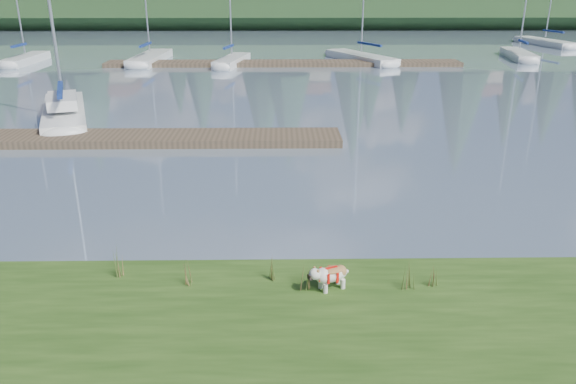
{
  "coord_description": "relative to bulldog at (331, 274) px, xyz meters",
  "views": [
    {
      "loc": [
        1.65,
        -12.0,
        5.8
      ],
      "look_at": [
        1.83,
        -0.5,
        1.48
      ],
      "focal_mm": 35.0,
      "sensor_mm": 36.0,
      "label": 1
    }
  ],
  "objects": [
    {
      "name": "ground",
      "position": [
        -2.6,
        32.7,
        -0.66
      ],
      "size": [
        200.0,
        200.0,
        0.0
      ],
      "primitive_type": "plane",
      "color": "#7A8EA2",
      "rests_on": "ground"
    },
    {
      "name": "weed_0",
      "position": [
        -2.69,
        0.17,
        -0.08
      ],
      "size": [
        0.17,
        0.14,
        0.55
      ],
      "color": "#475B23",
      "rests_on": "bank"
    },
    {
      "name": "weed_3",
      "position": [
        -4.15,
        0.57,
        -0.04
      ],
      "size": [
        0.17,
        0.14,
        0.65
      ],
      "color": "#475B23",
      "rests_on": "bank"
    },
    {
      "name": "sailboat_bg_2",
      "position": [
        -4.31,
        33.6,
        -0.33
      ],
      "size": [
        2.59,
        7.0,
        10.44
      ],
      "rotation": [
        0.0,
        0.0,
        1.39
      ],
      "color": "silver",
      "rests_on": "ground"
    },
    {
      "name": "sailboat_main",
      "position": [
        -10.72,
        16.03,
        -0.24
      ],
      "size": [
        4.41,
        8.62,
        12.33
      ],
      "rotation": [
        0.0,
        0.0,
        1.91
      ],
      "color": "silver",
      "rests_on": "ground"
    },
    {
      "name": "sailboat_bg_0",
      "position": [
        -20.07,
        34.82,
        -0.34
      ],
      "size": [
        1.4,
        6.95,
        10.19
      ],
      "rotation": [
        0.0,
        0.0,
        1.57
      ],
      "color": "silver",
      "rests_on": "ground"
    },
    {
      "name": "mud_lip",
      "position": [
        -2.6,
        1.1,
        -0.59
      ],
      "size": [
        60.0,
        0.5,
        0.14
      ],
      "primitive_type": "cube",
      "color": "#33281C",
      "rests_on": "ground"
    },
    {
      "name": "weed_1",
      "position": [
        -1.1,
        0.4,
        -0.1
      ],
      "size": [
        0.17,
        0.14,
        0.51
      ],
      "color": "#475B23",
      "rests_on": "bank"
    },
    {
      "name": "dock_near",
      "position": [
        -6.6,
        11.7,
        -0.51
      ],
      "size": [
        16.0,
        2.0,
        0.3
      ],
      "primitive_type": "cube",
      "color": "#4C3D2C",
      "rests_on": "ground"
    },
    {
      "name": "sailboat_bg_4",
      "position": [
        18.42,
        37.1,
        -0.33
      ],
      "size": [
        2.72,
        7.87,
        11.42
      ],
      "rotation": [
        0.0,
        0.0,
        1.41
      ],
      "color": "silver",
      "rests_on": "ground"
    },
    {
      "name": "sailboat_bg_5",
      "position": [
        24.63,
        46.88,
        -0.34
      ],
      "size": [
        3.32,
        8.73,
        12.17
      ],
      "rotation": [
        0.0,
        0.0,
        1.77
      ],
      "color": "silver",
      "rests_on": "ground"
    },
    {
      "name": "weed_4",
      "position": [
        -0.47,
        0.03,
        -0.1
      ],
      "size": [
        0.17,
        0.14,
        0.49
      ],
      "color": "#475B23",
      "rests_on": "bank"
    },
    {
      "name": "weed_2",
      "position": [
        1.46,
        -0.02,
        -0.06
      ],
      "size": [
        0.17,
        0.14,
        0.59
      ],
      "color": "#475B23",
      "rests_on": "bank"
    },
    {
      "name": "dock_far",
      "position": [
        -0.6,
        32.7,
        -0.51
      ],
      "size": [
        26.0,
        2.2,
        0.3
      ],
      "primitive_type": "cube",
      "color": "#4C3D2C",
      "rests_on": "ground"
    },
    {
      "name": "bulldog",
      "position": [
        0.0,
        0.0,
        0.0
      ],
      "size": [
        0.84,
        0.58,
        0.5
      ],
      "rotation": [
        0.0,
        0.0,
        3.57
      ],
      "color": "silver",
      "rests_on": "bank"
    },
    {
      "name": "weed_5",
      "position": [
        1.93,
        0.09,
        -0.1
      ],
      "size": [
        0.17,
        0.14,
        0.49
      ],
      "color": "#475B23",
      "rests_on": "bank"
    },
    {
      "name": "ridge",
      "position": [
        -2.6,
        75.7,
        1.84
      ],
      "size": [
        200.0,
        20.0,
        5.0
      ],
      "primitive_type": "cube",
      "color": "#1D361A",
      "rests_on": "ground"
    },
    {
      "name": "sailboat_bg_3",
      "position": [
        5.07,
        35.51,
        -0.34
      ],
      "size": [
        5.32,
        8.71,
        12.86
      ],
      "rotation": [
        0.0,
        0.0,
        2.01
      ],
      "color": "silver",
      "rests_on": "ground"
    },
    {
      "name": "sailboat_bg_1",
      "position": [
        -10.8,
        35.56,
        -0.33
      ],
      "size": [
        2.06,
        8.93,
        13.13
      ],
      "rotation": [
        0.0,
        0.0,
        1.54
      ],
      "color": "silver",
      "rests_on": "ground"
    }
  ]
}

